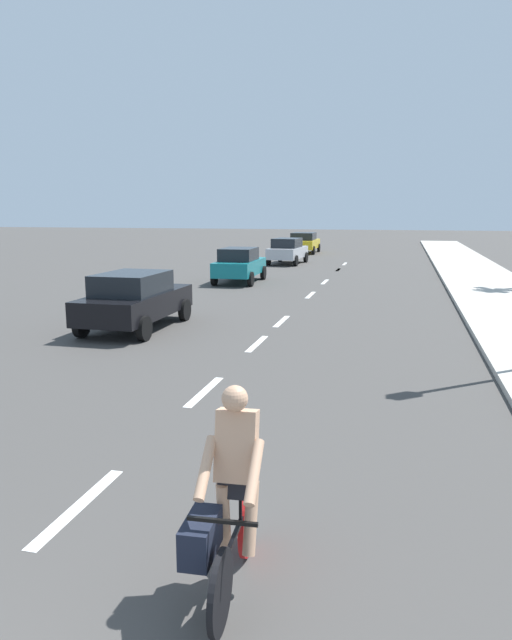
# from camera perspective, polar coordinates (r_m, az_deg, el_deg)

# --- Properties ---
(ground_plane) EXTENTS (160.00, 160.00, 0.00)m
(ground_plane) POSITION_cam_1_polar(r_m,az_deg,el_deg) (21.47, 4.97, 2.08)
(ground_plane) COLOR #423F3D
(sidewalk_strip) EXTENTS (3.60, 80.00, 0.14)m
(sidewalk_strip) POSITION_cam_1_polar(r_m,az_deg,el_deg) (23.48, 23.01, 2.18)
(sidewalk_strip) COLOR #B2ADA3
(sidewalk_strip) RESTS_ON ground
(lane_stripe_1) EXTENTS (0.16, 1.80, 0.01)m
(lane_stripe_1) POSITION_cam_1_polar(r_m,az_deg,el_deg) (7.00, -17.07, -17.12)
(lane_stripe_1) COLOR white
(lane_stripe_1) RESTS_ON ground
(lane_stripe_2) EXTENTS (0.16, 1.80, 0.01)m
(lane_stripe_2) POSITION_cam_1_polar(r_m,az_deg,el_deg) (10.56, -5.10, -7.03)
(lane_stripe_2) COLOR white
(lane_stripe_2) RESTS_ON ground
(lane_stripe_3) EXTENTS (0.16, 1.80, 0.01)m
(lane_stripe_3) POSITION_cam_1_polar(r_m,az_deg,el_deg) (14.20, 0.10, -2.34)
(lane_stripe_3) COLOR white
(lane_stripe_3) RESTS_ON ground
(lane_stripe_4) EXTENTS (0.16, 1.80, 0.01)m
(lane_stripe_4) POSITION_cam_1_polar(r_m,az_deg,el_deg) (17.08, 2.54, -0.12)
(lane_stripe_4) COLOR white
(lane_stripe_4) RESTS_ON ground
(lane_stripe_5) EXTENTS (0.16, 1.80, 0.01)m
(lane_stripe_5) POSITION_cam_1_polar(r_m,az_deg,el_deg) (22.49, 5.39, 2.48)
(lane_stripe_5) COLOR white
(lane_stripe_5) RESTS_ON ground
(lane_stripe_6) EXTENTS (0.16, 1.80, 0.01)m
(lane_stripe_6) POSITION_cam_1_polar(r_m,az_deg,el_deg) (26.76, 6.82, 3.77)
(lane_stripe_6) COLOR white
(lane_stripe_6) RESTS_ON ground
(lane_stripe_7) EXTENTS (0.16, 1.80, 0.01)m
(lane_stripe_7) POSITION_cam_1_polar(r_m,az_deg,el_deg) (32.31, 8.10, 4.92)
(lane_stripe_7) COLOR white
(lane_stripe_7) RESTS_ON ground
(lane_stripe_8) EXTENTS (0.16, 1.80, 0.01)m
(lane_stripe_8) POSITION_cam_1_polar(r_m,az_deg,el_deg) (32.27, 8.09, 4.92)
(lane_stripe_8) COLOR white
(lane_stripe_8) RESTS_ON ground
(lane_stripe_9) EXTENTS (0.16, 1.80, 0.01)m
(lane_stripe_9) POSITION_cam_1_polar(r_m,az_deg,el_deg) (36.05, 8.74, 5.50)
(lane_stripe_9) COLOR white
(lane_stripe_9) RESTS_ON ground
(cyclist) EXTENTS (0.64, 1.71, 1.82)m
(cyclist) POSITION_cam_1_polar(r_m,az_deg,el_deg) (5.07, -2.73, -17.37)
(cyclist) COLOR black
(cyclist) RESTS_ON ground
(parked_car_black) EXTENTS (1.94, 4.17, 1.57)m
(parked_car_black) POSITION_cam_1_polar(r_m,az_deg,el_deg) (16.20, -11.85, 2.06)
(parked_car_black) COLOR black
(parked_car_black) RESTS_ON ground
(parked_car_teal) EXTENTS (1.90, 3.93, 1.57)m
(parked_car_teal) POSITION_cam_1_polar(r_m,az_deg,el_deg) (26.28, -1.64, 5.53)
(parked_car_teal) COLOR #14727A
(parked_car_teal) RESTS_ON ground
(parked_car_silver) EXTENTS (2.05, 4.08, 1.57)m
(parked_car_silver) POSITION_cam_1_polar(r_m,az_deg,el_deg) (35.59, 3.13, 6.89)
(parked_car_silver) COLOR #B7BABF
(parked_car_silver) RESTS_ON ground
(parked_car_yellow) EXTENTS (2.12, 4.54, 1.57)m
(parked_car_yellow) POSITION_cam_1_polar(r_m,az_deg,el_deg) (44.82, 4.75, 7.67)
(parked_car_yellow) COLOR gold
(parked_car_yellow) RESTS_ON ground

